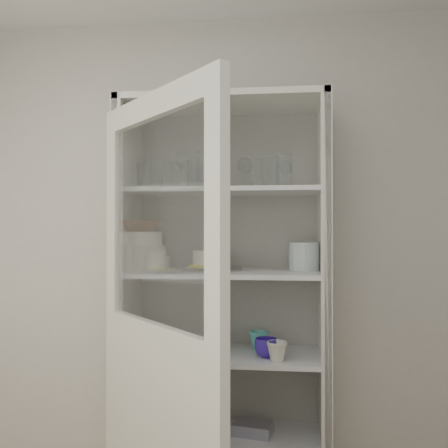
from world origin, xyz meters
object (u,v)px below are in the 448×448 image
Objects in this scene: measuring_cups at (209,351)px; white_ramekin at (209,257)px; yellow_trivet at (209,265)px; cupboard_door at (157,383)px; mug_white at (277,351)px; grey_bowl_stack at (304,257)px; plate_stack_front at (141,258)px; mug_blue at (266,348)px; mug_teal at (259,341)px; goblet_3 at (285,174)px; goblet_0 at (176,175)px; tin_box at (253,428)px; teal_jar at (217,338)px; cream_bowl at (141,238)px; glass_platter at (209,268)px; goblet_2 at (245,172)px; terracotta_bowl at (141,226)px; white_canister at (152,335)px; cream_dish at (166,426)px; pantry_cabinet at (225,333)px; plate_stack_back at (148,262)px.

white_ramekin is at bearing 98.15° from measuring_cups.
cupboard_door is at bearing -102.00° from yellow_trivet.
mug_white is 1.06× the size of measuring_cups.
plate_stack_front is at bearing -175.17° from grey_bowl_stack.
white_ramekin is at bearing 146.83° from mug_blue.
yellow_trivet is 1.53× the size of mug_teal.
goblet_3 is 0.60m from yellow_trivet.
goblet_0 is 1.32m from tin_box.
cream_bowl is at bearing -170.06° from teal_jar.
glass_platter is at bearing -164.05° from teal_jar.
goblet_2 is at bearing 162.22° from mug_teal.
tin_box is (0.55, 0.04, -0.83)m from plate_stack_front.
white_ramekin is (-0.38, -0.07, -0.42)m from goblet_3.
cream_bowl is 2.12× the size of mug_teal.
cream_bowl is at bearing -164.59° from goblet_2.
yellow_trivet is at bearing -17.76° from goblet_0.
terracotta_bowl is 0.56m from white_canister.
tin_box is at bearing 114.12° from mug_blue.
goblet_2 reaches higher than mug_teal.
cupboard_door is 0.76m from tin_box.
goblet_0 is 1.29× the size of white_canister.
mug_teal is 0.22m from mug_white.
grey_bowl_stack is 0.65m from measuring_cups.
mug_teal is at bearing 9.23° from plate_stack_front.
yellow_trivet is at bearing -169.86° from goblet_3.
mug_white is 0.70m from cream_dish.
pantry_cabinet is at bearing 5.22° from white_canister.
tin_box is at bearing 118.14° from mug_white.
yellow_trivet is at bearing 98.15° from measuring_cups.
plate_stack_front is (-0.41, -0.10, 0.38)m from pantry_cabinet.
white_canister is (-0.30, 0.01, -0.36)m from yellow_trivet.
grey_bowl_stack is (0.80, 0.07, -0.09)m from cream_bowl.
goblet_2 is at bearing 112.95° from mug_white.
glass_platter is 0.35m from teal_jar.
cream_bowl is 1.89× the size of mug_blue.
goblet_3 is 0.69× the size of terracotta_bowl.
white_canister is at bearing -174.78° from pantry_cabinet.
glass_platter is 2.78× the size of teal_jar.
cupboard_door is 12.26× the size of white_ramekin.
tin_box is at bearing 4.65° from plate_stack_front.
cream_bowl is 1.08m from tin_box.
plate_stack_front is (-0.71, -0.12, -0.42)m from goblet_3.
cupboard_door is at bearing -72.03° from plate_stack_back.
tin_box is at bearing -154.44° from goblet_3.
white_ramekin is 1.45× the size of mug_blue.
teal_jar is at bearing 9.94° from cream_bowl.
plate_stack_back is 1.87× the size of teal_jar.
measuring_cups is (-0.03, -0.09, -0.04)m from teal_jar.
tin_box is (0.51, -0.02, -0.44)m from white_canister.
cream_dish is (-0.55, 0.12, -0.41)m from mug_white.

